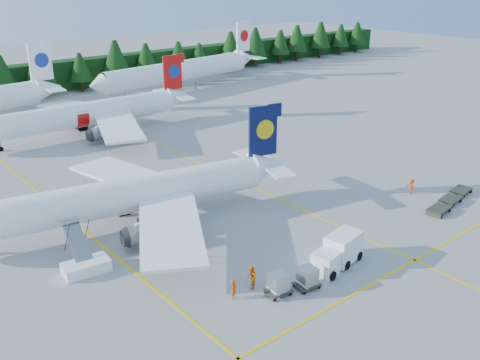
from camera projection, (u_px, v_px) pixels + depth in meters
ground at (317, 256)px, 47.58m from camera, size 320.00×320.00×0.00m
taxi_stripe_a at (75, 223)px, 53.70m from camera, size 0.25×120.00×0.01m
taxi_stripe_b at (231, 177)px, 65.49m from camera, size 0.25×120.00×0.01m
taxi_stripe_cross at (372, 284)px, 43.27m from camera, size 80.00×0.25×0.01m
treeline_hedge at (12, 82)px, 105.41m from camera, size 220.00×4.00×6.00m
airliner_navy at (110, 200)px, 51.38m from camera, size 35.31×28.78×10.37m
airliner_red at (75, 116)px, 80.02m from camera, size 36.46×30.01×10.60m
airliner_far_right at (174, 72)px, 110.61m from camera, size 42.82×9.21×12.48m
airstairs at (85, 263)px, 44.97m from camera, size 4.00×5.43×3.44m
service_truck at (337, 252)px, 45.52m from camera, size 5.73×2.88×2.64m
dolly_train at (450, 199)px, 58.05m from camera, size 9.37×3.19×0.15m
uld_pair at (293, 280)px, 41.98m from camera, size 4.56×2.54×1.51m
crew_a at (234, 289)px, 41.09m from camera, size 0.74×0.68×1.70m
crew_b at (251, 277)px, 42.43m from camera, size 1.19×1.19×1.95m
crew_c at (411, 186)px, 60.39m from camera, size 0.58×0.78×1.74m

